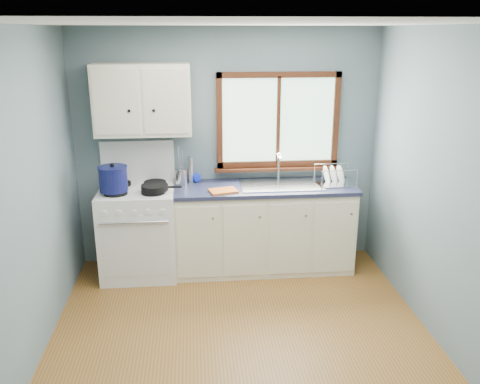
{
  "coord_description": "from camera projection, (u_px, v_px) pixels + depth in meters",
  "views": [
    {
      "loc": [
        -0.35,
        -3.48,
        2.46
      ],
      "look_at": [
        0.05,
        0.9,
        1.05
      ],
      "focal_mm": 38.0,
      "sensor_mm": 36.0,
      "label": 1
    }
  ],
  "objects": [
    {
      "name": "stockpot",
      "position": [
        113.0,
        178.0,
        4.92
      ],
      "size": [
        0.29,
        0.29,
        0.28
      ],
      "rotation": [
        0.0,
        0.0,
        -0.03
      ],
      "color": "#0F1248",
      "rests_on": "gas_range"
    },
    {
      "name": "utensil_crock",
      "position": [
        181.0,
        176.0,
        5.29
      ],
      "size": [
        0.13,
        0.13,
        0.4
      ],
      "rotation": [
        0.0,
        0.0,
        -0.03
      ],
      "color": "silver",
      "rests_on": "countertop"
    },
    {
      "name": "skillet",
      "position": [
        155.0,
        187.0,
        4.97
      ],
      "size": [
        0.4,
        0.27,
        0.05
      ],
      "rotation": [
        0.0,
        0.0,
        0.0
      ],
      "color": "black",
      "rests_on": "gas_range"
    },
    {
      "name": "wall_front",
      "position": [
        290.0,
        354.0,
        1.99
      ],
      "size": [
        3.2,
        0.02,
        2.5
      ],
      "primitive_type": "cube",
      "color": "slate",
      "rests_on": "ground"
    },
    {
      "name": "wall_right",
      "position": [
        456.0,
        197.0,
        3.84
      ],
      "size": [
        0.02,
        3.6,
        2.5
      ],
      "primitive_type": "cube",
      "color": "slate",
      "rests_on": "ground"
    },
    {
      "name": "wall_back",
      "position": [
        228.0,
        148.0,
        5.42
      ],
      "size": [
        3.2,
        0.02,
        2.5
      ],
      "primitive_type": "cube",
      "color": "slate",
      "rests_on": "ground"
    },
    {
      "name": "soap_bottle",
      "position": [
        197.0,
        172.0,
        5.31
      ],
      "size": [
        0.12,
        0.12,
        0.24
      ],
      "primitive_type": "imported",
      "rotation": [
        0.0,
        0.0,
        0.4
      ],
      "color": "#0D23C6",
      "rests_on": "countertop"
    },
    {
      "name": "gas_range",
      "position": [
        139.0,
        229.0,
        5.25
      ],
      "size": [
        0.76,
        0.69,
        1.36
      ],
      "color": "white",
      "rests_on": "floor"
    },
    {
      "name": "upper_cabinets",
      "position": [
        143.0,
        100.0,
        5.0
      ],
      "size": [
        0.95,
        0.35,
        0.7
      ],
      "color": "#F4EDCB",
      "rests_on": "wall_back"
    },
    {
      "name": "base_cabinets",
      "position": [
        263.0,
        232.0,
        5.41
      ],
      "size": [
        1.85,
        0.6,
        0.88
      ],
      "color": "#F4EDCB",
      "rests_on": "floor"
    },
    {
      "name": "sink",
      "position": [
        281.0,
        191.0,
        5.28
      ],
      "size": [
        0.84,
        0.46,
        0.44
      ],
      "color": "silver",
      "rests_on": "countertop"
    },
    {
      "name": "dish_towel",
      "position": [
        223.0,
        191.0,
        5.05
      ],
      "size": [
        0.31,
        0.25,
        0.02
      ],
      "primitive_type": "cube",
      "rotation": [
        0.0,
        0.0,
        0.25
      ],
      "color": "orange",
      "rests_on": "countertop"
    },
    {
      "name": "dish_rack",
      "position": [
        334.0,
        179.0,
        5.28
      ],
      "size": [
        0.4,
        0.32,
        0.2
      ],
      "rotation": [
        0.0,
        0.0,
        0.05
      ],
      "color": "silver",
      "rests_on": "countertop"
    },
    {
      "name": "ceiling",
      "position": [
        245.0,
        22.0,
        3.32
      ],
      "size": [
        3.2,
        3.6,
        0.02
      ],
      "primitive_type": "cube",
      "color": "white",
      "rests_on": "wall_back"
    },
    {
      "name": "wall_left",
      "position": [
        17.0,
        210.0,
        3.56
      ],
      "size": [
        0.02,
        3.6,
        2.5
      ],
      "primitive_type": "cube",
      "color": "slate",
      "rests_on": "ground"
    },
    {
      "name": "countertop",
      "position": [
        264.0,
        188.0,
        5.25
      ],
      "size": [
        1.89,
        0.64,
        0.04
      ],
      "primitive_type": "cube",
      "color": "#1D2039",
      "rests_on": "base_cabinets"
    },
    {
      "name": "window",
      "position": [
        278.0,
        127.0,
        5.36
      ],
      "size": [
        1.36,
        0.1,
        1.03
      ],
      "color": "#9EC6A8",
      "rests_on": "wall_back"
    },
    {
      "name": "thermos",
      "position": [
        191.0,
        170.0,
        5.32
      ],
      "size": [
        0.07,
        0.07,
        0.28
      ],
      "primitive_type": "cylinder",
      "rotation": [
        0.0,
        0.0,
        -0.02
      ],
      "color": "silver",
      "rests_on": "countertop"
    },
    {
      "name": "floor",
      "position": [
        244.0,
        351.0,
        4.09
      ],
      "size": [
        3.2,
        3.6,
        0.02
      ],
      "primitive_type": "cube",
      "color": "brown",
      "rests_on": "ground"
    }
  ]
}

